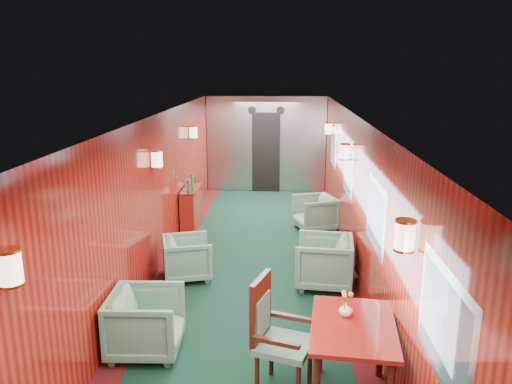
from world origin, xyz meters
The scene contains 12 objects.
room centered at (0.00, 0.00, 1.63)m, with size 12.00×12.10×2.40m.
bulkhead centered at (0.00, 5.91, 1.18)m, with size 2.98×0.17×2.39m.
windows_right centered at (1.49, 0.25, 1.45)m, with size 0.02×8.60×0.80m.
wall_sconces centered at (0.00, 0.57, 1.79)m, with size 2.97×7.97×0.25m.
dining_table centered at (1.09, -2.36, 0.69)m, with size 0.87×1.17×0.82m.
side_chair centered at (0.36, -2.18, 0.63)m, with size 0.65×0.66×1.16m.
credenza centered at (-1.34, 2.68, 0.43)m, with size 0.29×0.93×1.11m.
flower_vase centered at (1.03, -2.20, 0.89)m, with size 0.13×0.13×0.14m, color white.
armchair_left_near centered at (-1.07, -1.61, 0.36)m, with size 0.76×0.79×0.71m, color #204B3C.
armchair_left_far centered at (-0.98, 0.41, 0.32)m, with size 0.69×0.71×0.64m, color #204B3C.
armchair_right_near centered at (1.03, 0.24, 0.37)m, with size 0.79×0.81×0.74m, color #204B3C.
armchair_right_far centered at (1.06, 2.82, 0.33)m, with size 0.72×0.74×0.67m, color #204B3C.
Camera 1 is at (0.42, -6.52, 3.11)m, focal length 35.00 mm.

